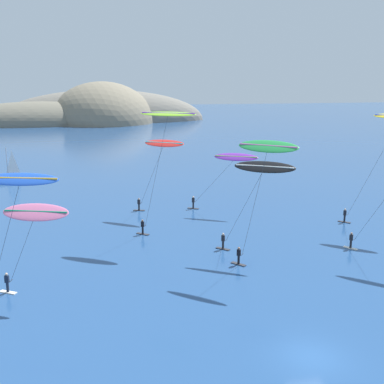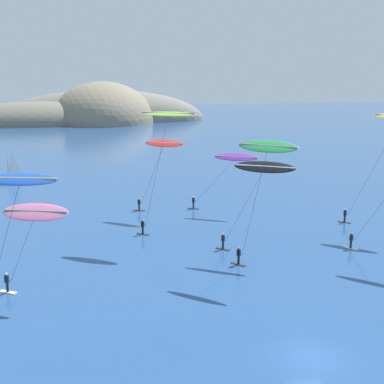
% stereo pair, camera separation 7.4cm
% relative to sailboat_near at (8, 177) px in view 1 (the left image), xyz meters
% --- Properties ---
extents(ground_plane, '(600.00, 600.00, 0.00)m').
position_rel_sailboat_near_xyz_m(ground_plane, '(26.19, -59.98, -0.64)').
color(ground_plane, navy).
extents(headland_island, '(103.18, 49.40, 32.00)m').
position_rel_sailboat_near_xyz_m(headland_island, '(15.51, 115.32, -0.64)').
color(headland_island, '#6B6656').
rests_on(headland_island, ground).
extents(sailboat_near, '(5.73, 3.53, 5.70)m').
position_rel_sailboat_near_xyz_m(sailboat_near, '(0.00, 0.00, 0.00)').
color(sailboat_near, navy).
rests_on(sailboat_near, ground).
extents(kitesurfer_red, '(6.47, 4.76, 9.51)m').
position_rel_sailboat_near_xyz_m(kitesurfer_red, '(22.37, -25.55, 7.81)').
color(kitesurfer_red, '#2D2D33').
rests_on(kitesurfer_red, ground).
extents(kitesurfer_lime, '(6.41, 4.35, 13.60)m').
position_rel_sailboat_near_xyz_m(kitesurfer_lime, '(21.33, -34.98, 11.76)').
color(kitesurfer_lime, '#2D2D33').
rests_on(kitesurfer_lime, ground).
extents(kitesurfer_pink, '(6.19, 3.12, 7.45)m').
position_rel_sailboat_near_xyz_m(kitesurfer_pink, '(8.91, -47.01, 5.78)').
color(kitesurfer_pink, silver).
rests_on(kitesurfer_pink, ground).
extents(kitesurfer_purple, '(8.49, 5.12, 7.69)m').
position_rel_sailboat_near_xyz_m(kitesurfer_purple, '(31.24, -26.59, 6.06)').
color(kitesurfer_purple, '#2D2D33').
rests_on(kitesurfer_purple, ground).
extents(kitesurfer_black, '(6.86, 4.84, 9.25)m').
position_rel_sailboat_near_xyz_m(kitesurfer_black, '(29.31, -42.00, 7.49)').
color(kitesurfer_black, '#2D2D33').
rests_on(kitesurfer_black, ground).
extents(kitesurfer_blue, '(6.83, 2.78, 10.79)m').
position_rel_sailboat_near_xyz_m(kitesurfer_blue, '(8.47, -51.53, 8.85)').
color(kitesurfer_blue, '#2D2D33').
rests_on(kitesurfer_blue, ground).
extents(kitesurfer_green, '(4.99, 4.61, 11.74)m').
position_rel_sailboat_near_xyz_m(kitesurfer_green, '(28.18, -45.85, 9.81)').
color(kitesurfer_green, '#2D2D33').
rests_on(kitesurfer_green, ground).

